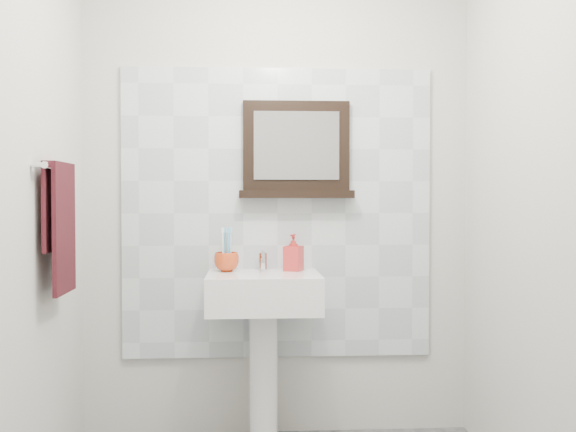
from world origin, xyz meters
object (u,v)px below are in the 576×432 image
Objects in this scene: pedestal_sink at (264,311)px; hand_towel at (60,217)px; toothbrush_cup at (227,262)px; framed_mirror at (296,153)px; soap_dispenser at (293,252)px.

hand_towel reaches higher than pedestal_sink.
toothbrush_cup is 0.21× the size of framed_mirror.
toothbrush_cup is at bearing 36.70° from hand_towel.
soap_dispenser is 0.34× the size of hand_towel.
pedestal_sink is 5.14× the size of soap_dispenser.
framed_mirror is (0.36, 0.09, 0.56)m from toothbrush_cup.
toothbrush_cup is at bearing -166.19° from framed_mirror.
pedestal_sink is 1.07m from hand_towel.
pedestal_sink is at bearing 25.34° from hand_towel.
hand_towel is at bearing -143.30° from toothbrush_cup.
pedestal_sink is 7.82× the size of toothbrush_cup.
soap_dispenser is 0.52m from framed_mirror.
toothbrush_cup is 0.22× the size of hand_towel.
pedestal_sink is 0.83m from framed_mirror.
soap_dispenser is at bearing -104.72° from framed_mirror.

